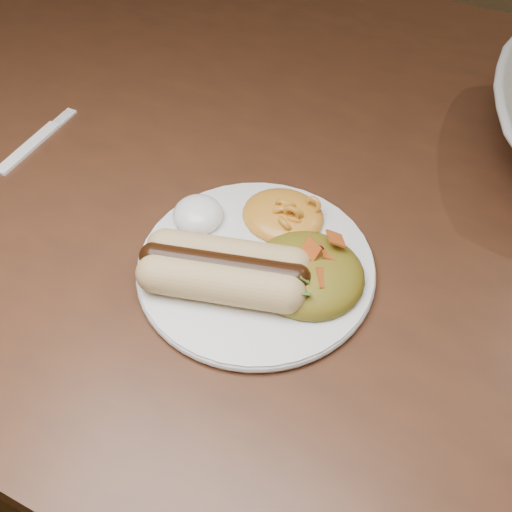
% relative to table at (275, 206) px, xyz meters
% --- Properties ---
extents(floor, '(4.00, 4.00, 0.00)m').
position_rel_table_xyz_m(floor, '(0.00, 0.00, -0.66)').
color(floor, brown).
rests_on(floor, ground).
extents(table, '(1.60, 0.90, 0.75)m').
position_rel_table_xyz_m(table, '(0.00, 0.00, 0.00)').
color(table, '#4A2615').
rests_on(table, floor).
extents(plate, '(0.30, 0.30, 0.01)m').
position_rel_table_xyz_m(plate, '(0.06, -0.18, 0.10)').
color(plate, white).
rests_on(plate, table).
extents(hotdog, '(0.13, 0.10, 0.04)m').
position_rel_table_xyz_m(hotdog, '(0.04, -0.21, 0.12)').
color(hotdog, '#CDB971').
rests_on(hotdog, plate).
extents(mac_and_cheese, '(0.09, 0.09, 0.03)m').
position_rel_table_xyz_m(mac_and_cheese, '(0.06, -0.11, 0.12)').
color(mac_and_cheese, orange).
rests_on(mac_and_cheese, plate).
extents(sour_cream, '(0.07, 0.07, 0.03)m').
position_rel_table_xyz_m(sour_cream, '(-0.02, -0.15, 0.12)').
color(sour_cream, white).
rests_on(sour_cream, plate).
extents(taco_salad, '(0.11, 0.10, 0.05)m').
position_rel_table_xyz_m(taco_salad, '(0.11, -0.17, 0.12)').
color(taco_salad, '#A46012').
rests_on(taco_salad, plate).
extents(fork, '(0.02, 0.14, 0.00)m').
position_rel_table_xyz_m(fork, '(-0.26, -0.13, 0.09)').
color(fork, white).
rests_on(fork, table).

